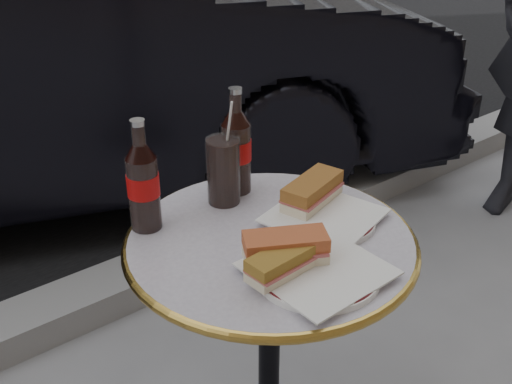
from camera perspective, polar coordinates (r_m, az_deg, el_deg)
curb at (r=2.38m, az=-12.84°, el=-8.61°), size 40.00×0.20×0.12m
bistro_table at (r=1.58m, az=1.16°, el=-15.33°), size 0.62×0.62×0.73m
plate_left at (r=1.24m, az=5.46°, el=-7.10°), size 0.28×0.28×0.01m
plate_right at (r=1.41m, az=6.05°, el=-2.35°), size 0.25×0.25×0.01m
sandwich_left_a at (r=1.20m, az=2.22°, el=-6.47°), size 0.14×0.07×0.05m
sandwich_left_b at (r=1.24m, az=2.63°, el=-5.08°), size 0.18×0.14×0.06m
sandwich_right at (r=1.44m, az=5.02°, el=-0.03°), size 0.18×0.12×0.06m
cola_bottle_left at (r=1.35m, az=-10.07°, el=1.47°), size 0.09×0.09×0.25m
cola_bottle_right at (r=1.48m, az=-1.78°, el=4.57°), size 0.07×0.07×0.26m
cola_glass at (r=1.45m, az=-2.91°, el=1.92°), size 0.09×0.09×0.16m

